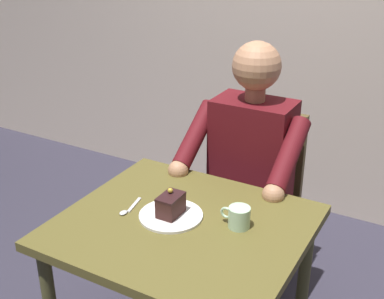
{
  "coord_description": "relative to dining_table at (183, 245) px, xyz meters",
  "views": [
    {
      "loc": [
        -0.79,
        1.34,
        1.73
      ],
      "look_at": [
        0.02,
        -0.1,
        0.98
      ],
      "focal_mm": 47.01,
      "sensor_mm": 36.0,
      "label": 1
    }
  ],
  "objects": [
    {
      "name": "dining_table",
      "position": [
        0.0,
        0.0,
        0.0
      ],
      "size": [
        0.88,
        0.78,
        0.73
      ],
      "color": "brown",
      "rests_on": "ground"
    },
    {
      "name": "chair",
      "position": [
        0.0,
        -0.73,
        -0.13
      ],
      "size": [
        0.42,
        0.42,
        0.91
      ],
      "color": "brown",
      "rests_on": "ground"
    },
    {
      "name": "seated_person",
      "position": [
        0.0,
        -0.56,
        0.04
      ],
      "size": [
        0.53,
        0.58,
        1.28
      ],
      "color": "#581117",
      "rests_on": "ground"
    },
    {
      "name": "dessert_plate",
      "position": [
        0.06,
        -0.01,
        0.1
      ],
      "size": [
        0.24,
        0.24,
        0.01
      ],
      "primitive_type": "cylinder",
      "color": "white",
      "rests_on": "dining_table"
    },
    {
      "name": "cake_slice",
      "position": [
        0.06,
        -0.01,
        0.15
      ],
      "size": [
        0.07,
        0.11,
        0.1
      ],
      "color": "#3B1E1B",
      "rests_on": "dessert_plate"
    },
    {
      "name": "coffee_cup",
      "position": [
        -0.19,
        -0.08,
        0.14
      ],
      "size": [
        0.11,
        0.08,
        0.08
      ],
      "color": "#B7DEB7",
      "rests_on": "dining_table"
    },
    {
      "name": "dessert_spoon",
      "position": [
        0.23,
        0.02,
        0.1
      ],
      "size": [
        0.03,
        0.14,
        0.01
      ],
      "color": "silver",
      "rests_on": "dining_table"
    }
  ]
}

